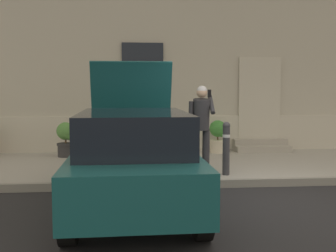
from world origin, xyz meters
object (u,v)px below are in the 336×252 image
object	(u,v)px
bollard_near_person	(226,146)
person_on_phone	(201,122)
planter_cream	(218,136)
hatchback_car_teal	(133,157)
planter_olive	(144,138)
planter_charcoal	(66,138)

from	to	relation	value
bollard_near_person	person_on_phone	distance (m)	0.75
person_on_phone	planter_cream	distance (m)	2.54
hatchback_car_teal	planter_olive	xyz separation A→B (m)	(0.30, 4.14, -0.19)
bollard_near_person	person_on_phone	world-z (taller)	person_on_phone
person_on_phone	planter_cream	world-z (taller)	person_on_phone
person_on_phone	bollard_near_person	bearing A→B (deg)	-49.79
bollard_near_person	planter_charcoal	distance (m)	4.26
bollard_near_person	person_on_phone	bearing A→B (deg)	133.86
hatchback_car_teal	bollard_near_person	size ratio (longest dim) A/B	3.92
person_on_phone	planter_charcoal	size ratio (longest dim) A/B	2.03
person_on_phone	planter_cream	size ratio (longest dim) A/B	2.03
hatchback_car_teal	planter_cream	world-z (taller)	hatchback_car_teal
bollard_near_person	planter_charcoal	world-z (taller)	bollard_near_person
person_on_phone	planter_olive	size ratio (longest dim) A/B	2.03
bollard_near_person	planter_cream	size ratio (longest dim) A/B	1.22
bollard_near_person	planter_cream	bearing A→B (deg)	81.18
hatchback_car_teal	planter_cream	distance (m)	4.96
person_on_phone	planter_charcoal	bearing A→B (deg)	142.45
hatchback_car_teal	person_on_phone	distance (m)	2.54
planter_charcoal	planter_olive	xyz separation A→B (m)	(1.95, 0.01, 0.00)
hatchback_car_teal	planter_cream	xyz separation A→B (m)	(2.25, 4.42, -0.19)
bollard_near_person	planter_cream	xyz separation A→B (m)	(0.43, 2.77, -0.11)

